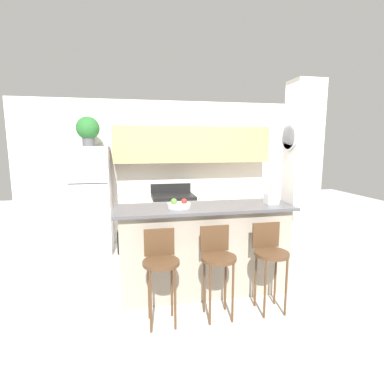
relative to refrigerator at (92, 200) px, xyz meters
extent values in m
plane|color=beige|center=(1.49, -1.72, -0.88)|extent=(14.00, 14.00, 0.00)
cube|color=white|center=(1.49, 0.39, 0.40)|extent=(5.60, 0.06, 2.55)
cube|color=tan|center=(1.75, 0.20, 0.90)|extent=(2.78, 0.32, 0.63)
cube|color=silver|center=(1.36, 0.22, 0.68)|extent=(0.69, 0.28, 0.12)
cube|color=white|center=(2.73, -1.72, 0.40)|extent=(0.36, 0.32, 2.55)
cylinder|color=silver|center=(2.54, -1.72, 0.99)|extent=(0.02, 0.32, 0.32)
cylinder|color=white|center=(2.53, -1.72, 0.99)|extent=(0.01, 0.28, 0.28)
cube|color=gray|center=(1.49, -1.72, -0.36)|extent=(1.99, 0.56, 1.03)
cube|color=#4C4C51|center=(1.49, -1.72, 0.17)|extent=(2.11, 0.68, 0.04)
cube|color=silver|center=(0.00, 0.00, -0.28)|extent=(0.62, 0.65, 1.19)
cube|color=silver|center=(0.00, 0.00, 0.60)|extent=(0.62, 0.65, 0.56)
cube|color=#333333|center=(0.00, -0.33, 0.32)|extent=(0.59, 0.01, 0.01)
cylinder|color=#B2B2B7|center=(0.20, -0.34, -0.22)|extent=(0.02, 0.02, 0.66)
cube|color=white|center=(1.36, 0.03, -0.45)|extent=(0.74, 0.62, 0.85)
cube|color=black|center=(1.36, 0.03, 0.00)|extent=(0.74, 0.62, 0.06)
cube|color=black|center=(1.36, 0.32, 0.11)|extent=(0.74, 0.04, 0.16)
cube|color=black|center=(1.36, -0.28, -0.41)|extent=(0.44, 0.01, 0.27)
cylinder|color=#4C331E|center=(0.90, -2.32, -0.23)|extent=(0.36, 0.36, 0.03)
cube|color=#4C331E|center=(0.90, -2.16, -0.07)|extent=(0.31, 0.02, 0.28)
cylinder|color=#4C331E|center=(0.78, -2.44, -0.56)|extent=(0.02, 0.02, 0.63)
cylinder|color=#4C331E|center=(1.02, -2.44, -0.56)|extent=(0.02, 0.02, 0.63)
cylinder|color=#4C331E|center=(0.78, -2.20, -0.56)|extent=(0.02, 0.02, 0.63)
cylinder|color=#4C331E|center=(1.02, -2.20, -0.56)|extent=(0.02, 0.02, 0.63)
cylinder|color=#4C331E|center=(1.49, -2.32, -0.23)|extent=(0.36, 0.36, 0.03)
cube|color=#4C331E|center=(1.49, -2.16, -0.07)|extent=(0.31, 0.02, 0.28)
cylinder|color=#4C331E|center=(1.37, -2.44, -0.56)|extent=(0.02, 0.02, 0.63)
cylinder|color=#4C331E|center=(1.61, -2.44, -0.56)|extent=(0.02, 0.02, 0.63)
cylinder|color=#4C331E|center=(1.37, -2.20, -0.56)|extent=(0.02, 0.02, 0.63)
cylinder|color=#4C331E|center=(1.61, -2.20, -0.56)|extent=(0.02, 0.02, 0.63)
cylinder|color=#4C331E|center=(2.07, -2.32, -0.23)|extent=(0.36, 0.36, 0.03)
cube|color=#4C331E|center=(2.07, -2.16, -0.07)|extent=(0.31, 0.02, 0.28)
cylinder|color=#4C331E|center=(1.95, -2.44, -0.56)|extent=(0.02, 0.02, 0.63)
cylinder|color=#4C331E|center=(2.19, -2.44, -0.56)|extent=(0.02, 0.02, 0.63)
cylinder|color=#4C331E|center=(1.95, -2.20, -0.56)|extent=(0.02, 0.02, 0.63)
cylinder|color=#4C331E|center=(2.19, -2.20, -0.56)|extent=(0.02, 0.02, 0.63)
cylinder|color=#4C4C51|center=(0.00, 0.00, 0.95)|extent=(0.19, 0.19, 0.15)
sphere|color=#286B2D|center=(0.00, 0.00, 1.16)|extent=(0.37, 0.37, 0.37)
cube|color=white|center=(2.33, -1.75, 0.25)|extent=(0.14, 0.14, 0.13)
cylinder|color=#386633|center=(2.33, -1.75, 0.43)|extent=(0.01, 0.01, 0.22)
sphere|color=white|center=(2.33, -1.75, 0.56)|extent=(0.07, 0.07, 0.07)
cylinder|color=silver|center=(1.18, -1.74, 0.21)|extent=(0.27, 0.27, 0.05)
sphere|color=red|center=(1.24, -1.75, 0.26)|extent=(0.07, 0.07, 0.07)
sphere|color=#4C7F2D|center=(1.12, -1.75, 0.26)|extent=(0.08, 0.08, 0.08)
cylinder|color=black|center=(0.53, -0.23, -0.69)|extent=(0.28, 0.28, 0.38)
camera|label=1|loc=(0.63, -5.09, 0.92)|focal=28.00mm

